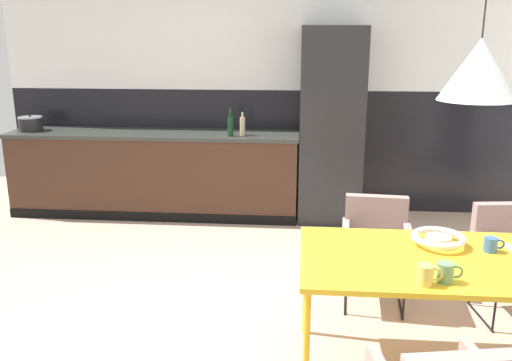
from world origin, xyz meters
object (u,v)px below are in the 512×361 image
fruit_bowl (438,238)px  mug_tall_blue (426,275)px  dining_table (460,266)px  armchair_corner_seat (511,247)px  bottle_spice_small (242,126)px  refrigerator_column (331,126)px  armchair_by_stool (376,236)px  mug_wide_latte (491,245)px  pendant_lamp_over_table_near (479,70)px  cooking_pot (31,124)px  bottle_wine_green (230,126)px  mug_dark_espresso (446,272)px

fruit_bowl → mug_tall_blue: bearing=-109.2°
dining_table → fruit_bowl: size_ratio=5.61×
armchair_corner_seat → bottle_spice_small: bearing=-48.8°
refrigerator_column → dining_table: bearing=-78.0°
armchair_by_stool → fruit_bowl: fruit_bowl is taller
refrigerator_column → mug_tall_blue: (0.32, -3.12, -0.22)m
armchair_corner_seat → mug_wide_latte: 0.84m
fruit_bowl → mug_tall_blue: mug_tall_blue is taller
mug_wide_latte → pendant_lamp_over_table_near: pendant_lamp_over_table_near is taller
cooking_pot → pendant_lamp_over_table_near: size_ratio=0.25×
dining_table → armchair_by_stool: (-0.33, 0.91, -0.19)m
mug_tall_blue → pendant_lamp_over_table_near: pendant_lamp_over_table_near is taller
fruit_bowl → bottle_wine_green: bearing=122.5°
armchair_corner_seat → bottle_wine_green: bearing=-46.3°
armchair_by_stool → bottle_wine_green: (-1.29, 1.70, 0.51)m
armchair_corner_seat → bottle_wine_green: 2.90m
mug_tall_blue → mug_dark_espresso: bearing=21.6°
fruit_bowl → bottle_wine_green: 2.88m
refrigerator_column → mug_wide_latte: refrigerator_column is taller
dining_table → mug_tall_blue: size_ratio=13.55×
mug_dark_espresso → pendant_lamp_over_table_near: size_ratio=0.13×
armchair_corner_seat → bottle_wine_green: bottle_wine_green is taller
armchair_by_stool → mug_dark_espresso: 1.25m
armchair_by_stool → pendant_lamp_over_table_near: (0.33, -0.88, 1.25)m
dining_table → bottle_wine_green: 3.09m
mug_wide_latte → pendant_lamp_over_table_near: size_ratio=0.11×
armchair_corner_seat → cooking_pot: cooking_pot is taller
fruit_bowl → mug_wide_latte: bearing=-13.6°
fruit_bowl → pendant_lamp_over_table_near: (0.08, -0.15, 0.98)m
cooking_pot → bottle_spice_small: 2.33m
bottle_wine_green → refrigerator_column: bearing=9.1°
mug_dark_espresso → mug_wide_latte: bearing=49.8°
mug_tall_blue → pendant_lamp_over_table_near: 1.07m
armchair_by_stool → bottle_spice_small: size_ratio=3.24×
cooking_pot → armchair_corner_seat: bearing=-23.7°
dining_table → cooking_pot: bearing=144.4°
mug_wide_latte → cooking_pot: cooking_pot is taller
cooking_pot → bottle_wine_green: 2.22m
mug_wide_latte → dining_table: bearing=-148.3°
mug_tall_blue → pendant_lamp_over_table_near: (0.26, 0.38, 0.97)m
refrigerator_column → mug_wide_latte: (0.79, -2.66, -0.23)m
dining_table → pendant_lamp_over_table_near: (0.00, 0.04, 1.06)m
armchair_corner_seat → mug_wide_latte: bearing=53.7°
armchair_corner_seat → mug_wide_latte: (-0.39, -0.69, 0.28)m
armchair_by_stool → fruit_bowl: size_ratio=2.48×
dining_table → cooking_pot: size_ratio=6.96×
armchair_by_stool → mug_wide_latte: size_ratio=6.60×
cooking_pot → pendant_lamp_over_table_near: pendant_lamp_over_table_near is taller
mug_dark_espresso → bottle_spice_small: (-1.35, 2.97, 0.22)m
bottle_spice_small → fruit_bowl: bearing=-60.2°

